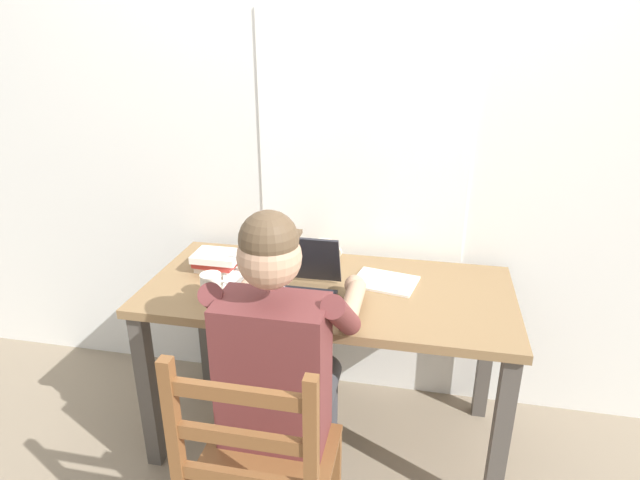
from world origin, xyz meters
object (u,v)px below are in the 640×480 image
(seated_person, at_px, (283,358))
(coffee_mug_spare, at_px, (324,252))
(wooden_chair, at_px, (260,473))
(computer_mouse, at_px, (349,307))
(coffee_mug_white, at_px, (212,286))
(desk, at_px, (328,310))
(coffee_mug_dark, at_px, (293,252))
(book_stack_main, at_px, (217,261))
(laptop, at_px, (293,284))

(seated_person, xyz_separation_m, coffee_mug_spare, (0.01, 0.65, 0.12))
(wooden_chair, distance_m, computer_mouse, 0.63)
(computer_mouse, height_order, coffee_mug_spare, coffee_mug_spare)
(computer_mouse, bearing_deg, coffee_mug_white, -179.69)
(wooden_chair, relative_size, coffee_mug_spare, 7.43)
(seated_person, xyz_separation_m, wooden_chair, (-0.00, -0.28, -0.22))
(desk, distance_m, coffee_mug_dark, 0.32)
(computer_mouse, height_order, book_stack_main, book_stack_main)
(seated_person, bearing_deg, coffee_mug_spare, 88.79)
(laptop, xyz_separation_m, coffee_mug_dark, (-0.08, 0.30, -0.00))
(wooden_chair, relative_size, book_stack_main, 4.78)
(wooden_chair, height_order, laptop, laptop)
(computer_mouse, distance_m, coffee_mug_spare, 0.44)
(book_stack_main, bearing_deg, computer_mouse, -21.34)
(seated_person, distance_m, coffee_mug_white, 0.43)
(laptop, distance_m, computer_mouse, 0.24)
(coffee_mug_dark, bearing_deg, coffee_mug_white, -120.02)
(wooden_chair, relative_size, computer_mouse, 9.27)
(computer_mouse, xyz_separation_m, coffee_mug_spare, (-0.17, 0.41, 0.03))
(seated_person, bearing_deg, computer_mouse, 52.11)
(wooden_chair, bearing_deg, coffee_mug_dark, 97.54)
(desk, distance_m, laptop, 0.22)
(laptop, relative_size, coffee_mug_dark, 2.73)
(seated_person, distance_m, coffee_mug_spare, 0.66)
(desk, distance_m, book_stack_main, 0.51)
(coffee_mug_dark, height_order, coffee_mug_spare, same)
(wooden_chair, relative_size, coffee_mug_white, 7.86)
(desk, height_order, seated_person, seated_person)
(coffee_mug_white, bearing_deg, laptop, 14.87)
(wooden_chair, bearing_deg, coffee_mug_white, 123.22)
(coffee_mug_white, height_order, book_stack_main, coffee_mug_white)
(coffee_mug_dark, bearing_deg, coffee_mug_spare, 12.82)
(book_stack_main, bearing_deg, laptop, -23.16)
(desk, xyz_separation_m, seated_person, (-0.08, -0.42, 0.04))
(desk, bearing_deg, coffee_mug_spare, 104.94)
(coffee_mug_spare, bearing_deg, desk, -75.06)
(coffee_mug_white, bearing_deg, seated_person, -34.94)
(coffee_mug_white, relative_size, book_stack_main, 0.61)
(desk, bearing_deg, coffee_mug_dark, 134.08)
(coffee_mug_spare, bearing_deg, seated_person, -91.21)
(coffee_mug_white, relative_size, coffee_mug_spare, 0.95)
(desk, bearing_deg, coffee_mug_white, -156.50)
(laptop, xyz_separation_m, computer_mouse, (0.23, -0.08, -0.04))
(seated_person, xyz_separation_m, laptop, (-0.04, 0.31, 0.12))
(computer_mouse, height_order, coffee_mug_white, coffee_mug_white)
(coffee_mug_spare, xyz_separation_m, book_stack_main, (-0.43, -0.17, -0.00))
(desk, xyz_separation_m, coffee_mug_white, (-0.41, -0.18, 0.15))
(computer_mouse, distance_m, coffee_mug_dark, 0.49)
(laptop, bearing_deg, wooden_chair, -85.90)
(desk, distance_m, coffee_mug_white, 0.48)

